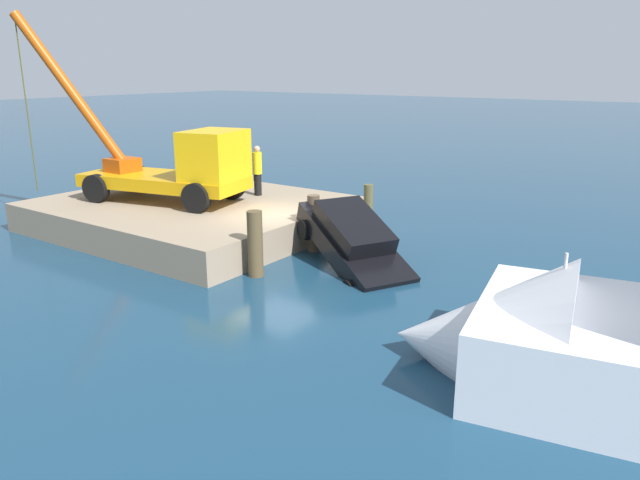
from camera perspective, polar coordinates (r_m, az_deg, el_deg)
ground at (r=19.87m, az=-3.97°, el=-0.51°), size 200.00×200.00×0.00m
dock at (r=22.43m, az=-12.02°, el=2.44°), size 10.07×8.44×1.02m
crane_truck at (r=21.83m, az=-13.41°, el=6.92°), size 8.20×4.13×6.58m
dock_worker at (r=22.66m, az=-5.97°, el=6.63°), size 0.34×0.34×1.86m
salvaged_car at (r=17.65m, az=3.24°, el=-0.13°), size 4.60×3.56×2.49m
piling_near at (r=16.76m, az=-6.18°, el=-0.38°), size 0.43×0.43×1.88m
piling_mid at (r=18.99m, az=-0.63°, el=1.59°), size 0.39×0.39×1.82m
piling_far at (r=21.09m, az=4.60°, el=2.93°), size 0.33×0.33×1.76m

